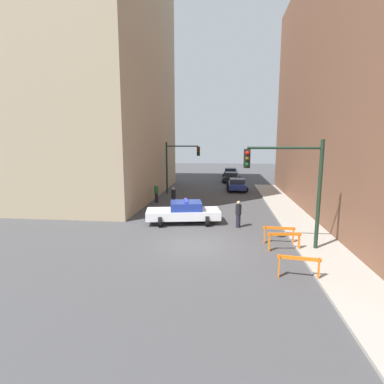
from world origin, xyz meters
name	(u,v)px	position (x,y,z in m)	size (l,w,h in m)	color
ground_plane	(195,245)	(0.00, 0.00, 0.00)	(120.00, 120.00, 0.00)	#424244
sidewalk_right	(321,249)	(6.20, 0.00, 0.06)	(2.40, 44.00, 0.12)	#9E998E
building_corner_left	(84,74)	(-12.00, 14.00, 11.56)	(14.00, 20.00, 23.12)	tan
traffic_light_near	(294,178)	(4.73, -0.07, 3.53)	(3.64, 0.35, 5.20)	black
traffic_light_far	(177,160)	(-3.30, 15.24, 3.40)	(3.44, 0.35, 5.20)	black
police_car	(184,212)	(-1.13, 4.19, 0.72)	(4.95, 2.87, 1.52)	white
parked_car_near	(237,184)	(2.78, 17.96, 0.67)	(2.28, 4.30, 1.31)	navy
parked_car_mid	(232,177)	(2.31, 24.85, 0.67)	(2.53, 4.45, 1.31)	black
parked_car_far	(231,172)	(2.31, 31.24, 0.67)	(2.48, 4.42, 1.31)	navy
pedestrian_crossing	(173,197)	(-2.57, 8.60, 0.86)	(0.50, 0.50, 1.66)	black
pedestrian_corner	(156,193)	(-4.41, 10.52, 0.86)	(0.51, 0.51, 1.66)	black
pedestrian_sidewalk	(238,214)	(2.33, 3.54, 0.86)	(0.49, 0.49, 1.66)	black
barrier_front	(299,264)	(4.34, -3.33, 0.62)	(1.59, 0.37, 0.90)	orange
barrier_mid	(284,238)	(4.37, -0.29, 0.62)	(1.59, 0.34, 0.90)	orange
barrier_back	(279,232)	(4.29, 0.74, 0.62)	(1.60, 0.21, 0.90)	orange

